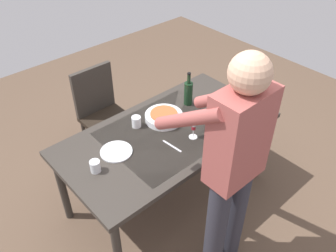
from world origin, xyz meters
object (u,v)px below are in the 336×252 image
Objects in this scene: wine_bottle at (188,93)px; wine_glass_left at (194,126)px; dining_table at (168,138)px; serving_bowl_pasta at (164,117)px; water_cup_far_left at (136,122)px; person_server at (232,163)px; water_cup_near_right at (95,166)px; dinner_plate_near at (116,152)px; chair_near at (101,110)px; water_cup_near_left at (246,98)px.

wine_glass_left is at bearing 50.73° from wine_bottle.
dining_table is 5.62× the size of serving_bowl_pasta.
water_cup_far_left is at bearing -4.79° from wine_bottle.
person_server is 19.14× the size of water_cup_far_left.
dining_table is at bearing -62.90° from wine_glass_left.
water_cup_near_right is (0.64, -0.01, 0.11)m from dining_table.
water_cup_far_left is at bearing -154.11° from dinner_plate_near.
wine_bottle is 3.35× the size of water_cup_far_left.
water_cup_near_right reaches higher than serving_bowl_pasta.
dinner_plate_near is at bearing -25.10° from wine_glass_left.
serving_bowl_pasta is at bearing -173.10° from dinner_plate_near.
dining_table is 0.84m from chair_near.
wine_bottle is 0.82m from dinner_plate_near.
water_cup_far_left is at bearing -22.58° from water_cup_near_left.
water_cup_near_right is at bearing -53.32° from person_server.
dining_table is 1.85× the size of chair_near.
chair_near is 1.01m from water_cup_near_right.
serving_bowl_pasta is at bearing 159.23° from water_cup_far_left.
water_cup_near_left is (-0.64, -0.02, -0.05)m from wine_glass_left.
dinner_plate_near is (0.43, -0.07, 0.07)m from dining_table.
water_cup_near_right is 0.37× the size of dinner_plate_near.
chair_near is at bearing -54.71° from wine_bottle.
dining_table is at bearing 171.24° from dinner_plate_near.
wine_bottle is at bearing -129.27° from wine_glass_left.
wine_glass_left reaches higher than water_cup_far_left.
wine_bottle is at bearing -173.05° from dinner_plate_near.
water_cup_near_right is (0.55, 0.82, 0.23)m from chair_near.
person_server is 0.88m from serving_bowl_pasta.
chair_near is 3.96× the size of dinner_plate_near.
dining_table is 0.65m from water_cup_near_right.
person_server is 0.58m from wine_glass_left.
water_cup_far_left is (0.88, -0.37, -0.01)m from water_cup_near_left.
water_cup_far_left is at bearing -20.77° from serving_bowl_pasta.
water_cup_far_left is (0.23, -0.39, -0.06)m from wine_glass_left.
wine_glass_left is 0.65m from water_cup_near_left.
wine_bottle is at bearing -119.44° from person_server.
wine_bottle is 0.45m from wine_glass_left.
dining_table is 19.12× the size of water_cup_far_left.
water_cup_near_left reaches higher than dinner_plate_near.
dining_table is 1.00× the size of person_server.
person_server is at bearing 89.07° from chair_near.
wine_glass_left is 1.38× the size of water_cup_near_left.
dinner_plate_near is (-0.21, -0.06, -0.04)m from water_cup_near_right.
water_cup_near_left is at bearing -177.98° from wine_glass_left.
chair_near is 10.31× the size of water_cup_far_left.
person_server is 11.19× the size of wine_glass_left.
water_cup_near_right is at bearing -0.58° from dining_table.
wine_bottle is 1.96× the size of wine_glass_left.
water_cup_far_left is (-0.50, -0.20, 0.00)m from water_cup_near_right.
water_cup_near_right is 0.97× the size of water_cup_far_left.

